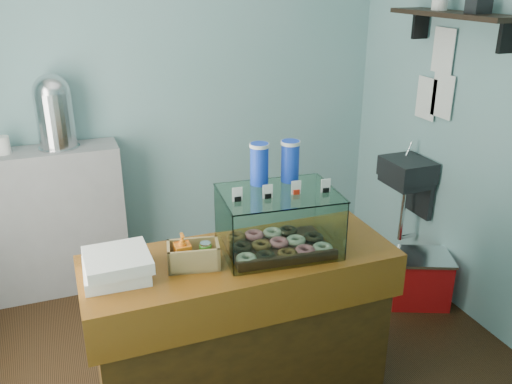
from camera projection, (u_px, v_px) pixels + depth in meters
name	position (u px, v px, depth m)	size (l,w,h in m)	color
ground	(229.00, 366.00, 3.31)	(3.50, 3.50, 0.00)	black
room_shell	(226.00, 88.00, 2.69)	(3.54, 3.04, 2.82)	#74AAAA
counter	(242.00, 328.00, 2.92)	(1.60, 0.60, 0.90)	#472B0D
back_shelf	(54.00, 222.00, 3.96)	(1.00, 0.32, 1.10)	#959497
display_case	(277.00, 217.00, 2.79)	(0.62, 0.48, 0.54)	#34190F
condiment_crate	(192.00, 255.00, 2.63)	(0.27, 0.20, 0.18)	#A38951
pastry_boxes	(117.00, 265.00, 2.54)	(0.31, 0.31, 0.12)	white
coffee_urn	(54.00, 110.00, 3.70)	(0.28, 0.28, 0.52)	silver
red_cooler	(418.00, 278.00, 3.91)	(0.52, 0.47, 0.38)	red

